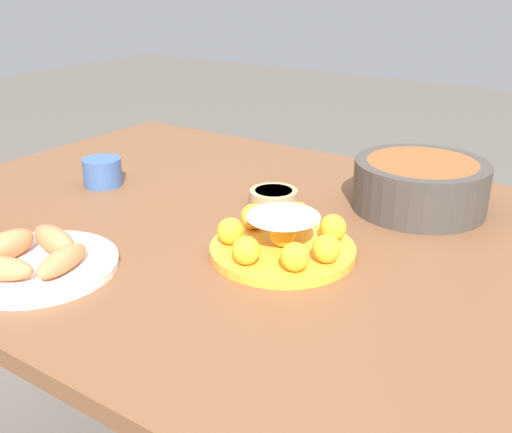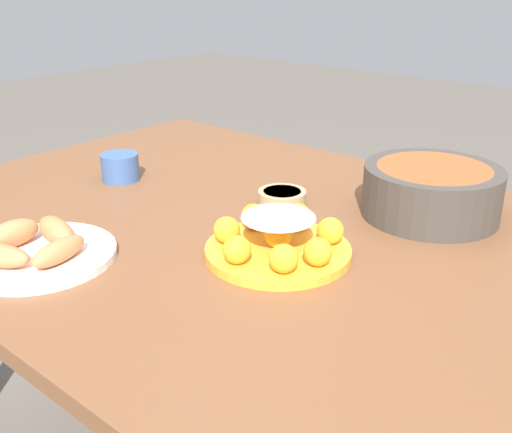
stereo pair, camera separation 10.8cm
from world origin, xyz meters
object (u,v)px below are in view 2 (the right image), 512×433
Objects in this scene: cake_plate at (278,241)px; serving_bowl at (431,190)px; sauce_bowl at (282,197)px; seafood_platter at (36,249)px; cup_far at (120,167)px; dining_table at (237,261)px.

serving_bowl is (0.12, 0.34, 0.03)m from cake_plate.
seafood_platter is (-0.16, -0.47, 0.00)m from sauce_bowl.
sauce_bowl is 1.16× the size of cup_far.
sauce_bowl is (0.02, 0.12, 0.11)m from dining_table.
dining_table is 5.25× the size of serving_bowl.
serving_bowl is 2.67× the size of sauce_bowl.
cake_plate is at bearing -8.24° from cup_far.
cup_far is at bearing -163.26° from sauce_bowl.
serving_bowl reaches higher than seafood_platter.
dining_table is at bearing -136.19° from serving_bowl.
cake_plate is (0.16, -0.07, 0.12)m from dining_table.
cup_far reaches higher than seafood_platter.
cake_plate is at bearing 42.32° from seafood_platter.
cake_plate is 0.98× the size of seafood_platter.
cake_plate reaches higher than cup_far.
dining_table is 0.41m from serving_bowl.
serving_bowl is at bearing 55.52° from seafood_platter.
seafood_platter is at bearing -109.06° from sauce_bowl.
serving_bowl is 0.30m from sauce_bowl.
seafood_platter is at bearing -57.54° from cup_far.
cup_far is (-0.37, 0.01, 0.12)m from dining_table.
seafood_platter is at bearing -137.68° from cake_plate.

